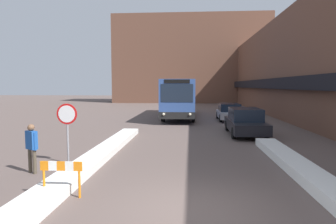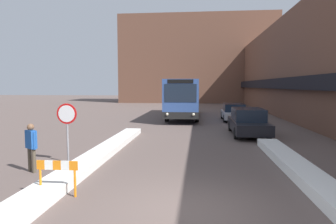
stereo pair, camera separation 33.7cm
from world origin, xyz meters
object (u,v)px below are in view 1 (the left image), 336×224
Objects in this scene: parked_car_middle at (229,112)px; pedestrian at (32,144)px; city_bus at (180,97)px; construction_barricade at (61,172)px; parked_car_front at (245,121)px; stop_sign at (67,120)px.

parked_car_middle is 2.60× the size of pedestrian.
city_bus reaches higher than construction_barricade.
parked_car_front is 11.91m from pedestrian.
pedestrian is (-8.39, -15.70, 0.28)m from parked_car_middle.
parked_car_middle is at bearing 90.00° from parked_car_front.
city_bus reaches higher than pedestrian.
construction_barricade is at bearing -96.64° from city_bus.
parked_car_middle is at bearing -27.95° from city_bus.
city_bus is at bearing 83.36° from construction_barricade.
city_bus is at bearing 152.05° from parked_car_middle.
construction_barricade is at bearing -121.87° from parked_car_front.
parked_car_middle is at bearing 94.94° from pedestrian.
pedestrian is at bearing -103.19° from city_bus.
pedestrian is (-4.20, -17.92, -0.85)m from city_bus.
stop_sign is at bearing 95.44° from pedestrian.
stop_sign reaches higher than construction_barricade.
pedestrian is 1.47× the size of construction_barricade.
parked_car_front reaches higher than parked_car_middle.
parked_car_front is at bearing -66.15° from city_bus.
construction_barricade is at bearing -13.88° from pedestrian.
parked_car_front reaches higher than construction_barricade.
stop_sign is (-3.53, -16.64, -0.22)m from city_bus.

